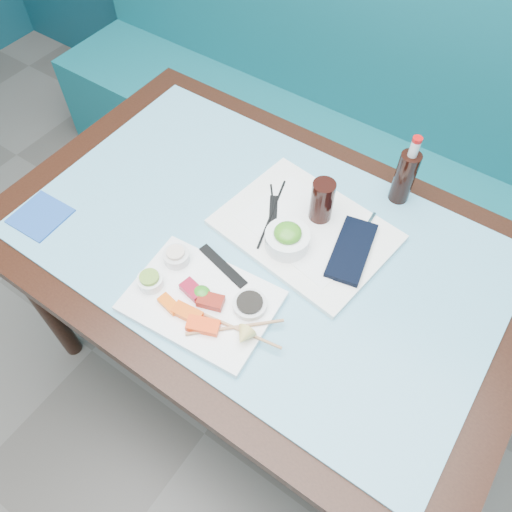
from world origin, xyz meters
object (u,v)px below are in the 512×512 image
Objects in this scene: booth_bench at (377,162)px; cola_glass at (322,201)px; sashimi_plate at (202,301)px; blue_napkin at (40,216)px; cola_bottle_body at (404,177)px; serving_tray at (305,230)px; dining_table at (260,261)px; seaweed_bowl at (287,240)px.

booth_bench reaches higher than cola_glass.
booth_bench is 8.84× the size of sashimi_plate.
cola_glass is 0.93× the size of blue_napkin.
cola_glass is at bearing -125.21° from cola_bottle_body.
cola_bottle_body reaches higher than serving_tray.
cola_bottle_body is 0.98m from blue_napkin.
cola_bottle_body reaches higher than dining_table.
dining_table is 0.45m from cola_bottle_body.
dining_table is at bearing -123.35° from serving_tray.
serving_tray is at bearing 82.41° from seaweed_bowl.
sashimi_plate is 0.26m from seaweed_bowl.
cola_glass is 0.75m from blue_napkin.
blue_napkin is at bearing -153.16° from dining_table.
serving_tray is 3.23× the size of blue_napkin.
seaweed_bowl is at bearing -85.15° from booth_bench.
booth_bench is 0.85m from serving_tray.
cola_bottle_body is (0.23, 0.34, 0.17)m from dining_table.
cola_bottle_body reaches higher than sashimi_plate.
cola_bottle_body reaches higher than seaweed_bowl.
sashimi_plate is at bearing -112.41° from cola_bottle_body.
dining_table is 10.57× the size of blue_napkin.
cola_bottle_body is at bearing 64.11° from seaweed_bowl.
serving_tray is (0.08, 0.09, 0.10)m from dining_table.
booth_bench is 7.01× the size of serving_tray.
sashimi_plate is at bearing -104.64° from cola_glass.
blue_napkin reaches higher than dining_table.
booth_bench is 22.65× the size of blue_napkin.
booth_bench is at bearing 84.48° from sashimi_plate.
sashimi_plate is (-0.01, -1.07, 0.39)m from booth_bench.
seaweed_bowl is 0.36m from cola_bottle_body.
blue_napkin is at bearing 179.02° from sashimi_plate.
cola_glass is 0.24m from cola_bottle_body.
dining_table is 4.12× the size of sashimi_plate.
cola_bottle_body is at bearing 56.36° from dining_table.
booth_bench is at bearing 114.64° from cola_bottle_body.
cola_bottle_body is at bearing 62.58° from sashimi_plate.
seaweed_bowl reaches higher than dining_table.
cola_glass is (0.01, 0.05, 0.07)m from serving_tray.
cola_glass is at bearing 70.34° from sashimi_plate.
cola_bottle_body is at bearing 67.09° from serving_tray.
sashimi_plate is at bearing -97.71° from serving_tray.
serving_tray is 0.71m from blue_napkin.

